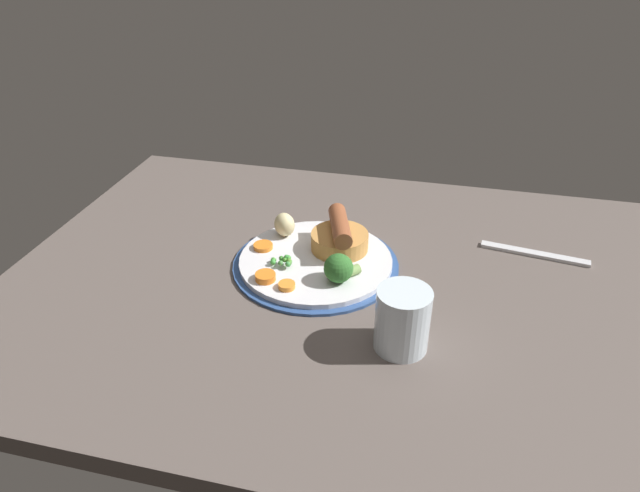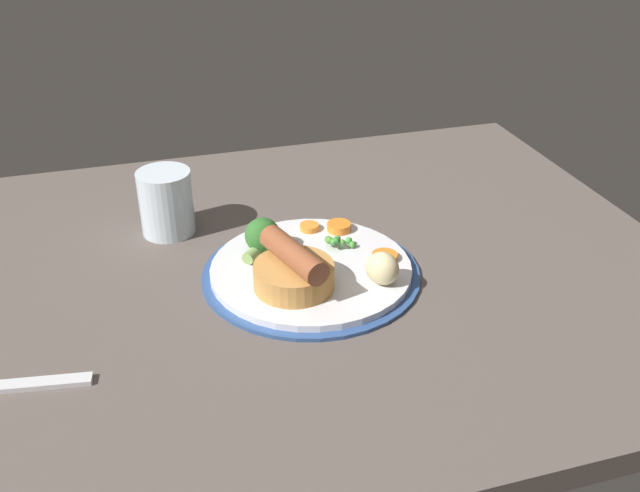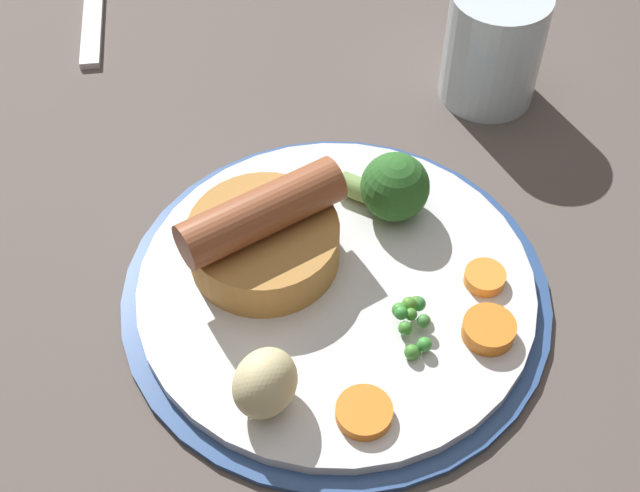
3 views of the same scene
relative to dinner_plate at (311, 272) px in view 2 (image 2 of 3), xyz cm
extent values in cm
cube|color=#564C47|center=(-5.55, 2.86, -2.07)|extent=(110.00, 80.00, 3.00)
cylinder|color=#2D4C84|center=(0.00, 0.00, -0.32)|extent=(27.73, 27.73, 0.50)
cylinder|color=silver|center=(0.00, 0.00, 0.13)|extent=(25.51, 25.51, 1.40)
cylinder|color=#BC8442|center=(-3.22, -3.94, 2.32)|extent=(9.75, 9.75, 2.98)
cylinder|color=#472614|center=(-3.22, -3.94, 3.67)|extent=(7.80, 7.80, 0.30)
cylinder|color=brown|center=(-3.22, -3.94, 5.32)|extent=(6.09, 11.17, 3.01)
sphere|color=#438B2E|center=(4.33, 3.46, 2.04)|extent=(0.78, 0.78, 0.78)
sphere|color=#378F3F|center=(3.56, 4.21, 1.83)|extent=(0.94, 0.94, 0.94)
sphere|color=green|center=(6.27, 3.71, 1.49)|extent=(0.91, 0.91, 0.91)
sphere|color=#42943B|center=(3.89, 2.64, 2.12)|extent=(0.94, 0.94, 0.94)
sphere|color=#42823D|center=(4.83, 4.13, 1.79)|extent=(0.86, 0.86, 0.86)
sphere|color=green|center=(4.19, 2.98, 2.22)|extent=(0.86, 0.86, 0.86)
sphere|color=#4B8B2C|center=(3.59, 3.60, 2.02)|extent=(0.96, 0.96, 0.96)
sphere|color=#4C8434|center=(3.51, 4.09, 1.85)|extent=(0.93, 0.93, 0.93)
sphere|color=#4B913E|center=(3.46, 3.63, 1.92)|extent=(0.84, 0.84, 0.84)
sphere|color=#429035|center=(5.07, 2.38, 1.85)|extent=(0.86, 0.86, 0.86)
sphere|color=#428E33|center=(6.46, 3.04, 1.31)|extent=(0.95, 0.95, 0.95)
sphere|color=#2D6628|center=(-4.96, 5.42, 3.16)|extent=(4.65, 4.65, 4.65)
cylinder|color=#7A9E56|center=(-6.78, 3.47, 1.65)|extent=(2.92, 2.96, 1.63)
ellipsoid|color=beige|center=(7.19, -6.22, 2.93)|extent=(5.37, 5.41, 4.20)
cylinder|color=orange|center=(6.21, 7.85, 1.39)|extent=(4.16, 4.16, 1.11)
cylinder|color=orange|center=(9.52, -1.06, 1.22)|extent=(4.36, 4.36, 0.76)
cylinder|color=orange|center=(2.35, 9.16, 1.25)|extent=(3.58, 3.58, 0.83)
cube|color=silver|center=(-35.95, -11.80, -0.27)|extent=(18.04, 4.18, 0.60)
cylinder|color=silver|center=(-16.06, 16.82, 4.00)|extent=(7.43, 7.43, 9.13)
camera|label=1|loc=(-19.10, 77.39, 52.26)|focal=32.00mm
camera|label=2|loc=(-20.48, -73.72, 48.28)|focal=40.00mm
camera|label=3|loc=(32.56, -9.89, 46.49)|focal=50.00mm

